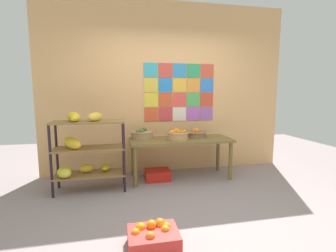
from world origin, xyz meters
name	(u,v)px	position (x,y,z in m)	size (l,w,h in m)	color
ground	(196,213)	(0.00, 0.00, 0.00)	(9.31, 9.31, 0.00)	gray
back_wall_with_art	(167,89)	(0.00, 1.69, 1.47)	(4.33, 0.07, 2.95)	#E1A86A
banana_shelf_unit	(83,148)	(-1.37, 0.97, 0.63)	(0.99, 0.51, 1.14)	black
display_table	(181,144)	(0.13, 1.20, 0.58)	(1.65, 0.62, 0.66)	brown
fruit_basket_centre	(178,135)	(0.06, 1.13, 0.74)	(0.34, 0.34, 0.19)	tan
fruit_basket_left	(197,134)	(0.43, 1.30, 0.72)	(0.35, 0.35, 0.15)	olive
fruit_basket_back_right	(142,134)	(-0.49, 1.36, 0.74)	(0.38, 0.38, 0.17)	#A5805A
produce_crate_under_table	(158,175)	(-0.26, 1.20, 0.08)	(0.40, 0.32, 0.16)	red
orange_crate_foreground	(153,238)	(-0.58, -0.53, 0.09)	(0.46, 0.36, 0.23)	red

